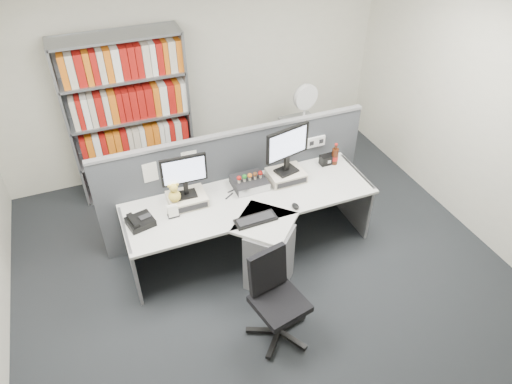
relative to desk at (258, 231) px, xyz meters
name	(u,v)px	position (x,y,z in m)	size (l,w,h in m)	color
ground	(280,302)	(0.00, -0.60, -0.46)	(5.50, 5.50, 0.00)	#26292D
room_shell	(288,151)	(0.00, -0.60, 1.33)	(5.04, 5.54, 2.72)	silver
partition	(236,180)	(0.00, 0.65, 0.19)	(3.00, 0.08, 1.27)	#414449
desk	(258,231)	(0.00, 0.00, 0.00)	(2.60, 1.20, 0.72)	silver
monitor_riser_left	(187,199)	(-0.62, 0.38, 0.31)	(0.38, 0.31, 0.10)	beige
monitor_riser_right	(286,175)	(0.48, 0.38, 0.31)	(0.38, 0.31, 0.10)	beige
monitor_left	(184,173)	(-0.62, 0.38, 0.64)	(0.45, 0.15, 0.46)	black
monitor_right	(288,147)	(0.48, 0.38, 0.68)	(0.51, 0.21, 0.53)	black
desktop_pc	(249,183)	(0.07, 0.41, 0.31)	(0.35, 0.31, 0.09)	black
figurines	(250,176)	(0.07, 0.39, 0.41)	(0.29, 0.05, 0.09)	beige
keyboard	(256,220)	(-0.08, -0.12, 0.28)	(0.42, 0.17, 0.03)	black
mouse	(295,206)	(0.37, -0.09, 0.28)	(0.06, 0.10, 0.04)	black
desk_phone	(140,221)	(-1.13, 0.24, 0.30)	(0.28, 0.27, 0.10)	black
desk_calendar	(173,212)	(-0.80, 0.24, 0.32)	(0.11, 0.08, 0.13)	black
plush_toy	(174,194)	(-0.75, 0.34, 0.45)	(0.12, 0.12, 0.21)	#DEC34A
speaker	(327,160)	(1.04, 0.48, 0.32)	(0.17, 0.09, 0.11)	black
cola_bottle	(335,156)	(1.11, 0.45, 0.36)	(0.08, 0.08, 0.26)	#3F190A
shelving_unit	(130,120)	(-0.90, 1.85, 0.52)	(1.41, 0.40, 2.00)	gray
filing_cabinet	(302,147)	(1.20, 1.40, -0.11)	(0.45, 0.61, 0.70)	gray
desk_fan	(305,100)	(1.20, 1.40, 0.59)	(0.33, 0.20, 0.56)	white
office_chair	(275,295)	(-0.18, -0.86, 0.02)	(0.59, 0.58, 0.89)	silver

